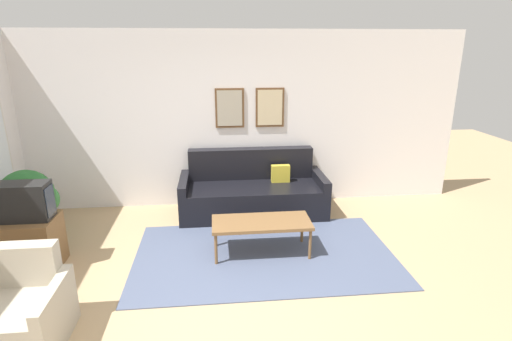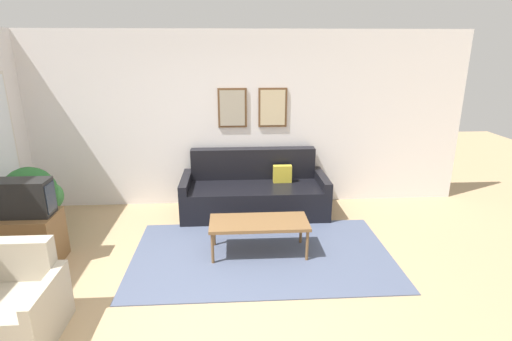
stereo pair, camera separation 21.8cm
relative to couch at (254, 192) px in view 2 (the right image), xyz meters
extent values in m
plane|color=tan|center=(-0.66, -2.37, -0.32)|extent=(16.00, 16.00, 0.00)
cube|color=#4C5670|center=(0.01, -1.35, -0.31)|extent=(3.15, 1.86, 0.01)
cube|color=silver|center=(-0.66, 0.46, 1.03)|extent=(8.00, 0.06, 2.70)
cube|color=brown|center=(-0.31, 0.42, 1.23)|extent=(0.44, 0.03, 0.60)
cube|color=#A89E89|center=(-0.31, 0.40, 1.23)|extent=(0.38, 0.01, 0.54)
cube|color=brown|center=(0.31, 0.42, 1.23)|extent=(0.44, 0.03, 0.60)
cube|color=#CCB78E|center=(0.31, 0.40, 1.23)|extent=(0.38, 0.01, 0.54)
cube|color=black|center=(0.00, -0.06, -0.09)|extent=(1.93, 0.90, 0.46)
cube|color=black|center=(0.00, 0.29, 0.38)|extent=(1.93, 0.20, 0.48)
cube|color=black|center=(-1.03, -0.06, -0.02)|extent=(0.12, 0.90, 0.60)
cube|color=black|center=(1.02, -0.06, -0.02)|extent=(0.12, 0.90, 0.60)
cube|color=gold|center=(0.43, 0.05, 0.27)|extent=(0.28, 0.10, 0.28)
cube|color=brown|center=(-0.02, -1.29, 0.09)|extent=(1.20, 0.52, 0.04)
cylinder|color=brown|center=(-0.58, -1.51, -0.12)|extent=(0.04, 0.04, 0.39)
cylinder|color=brown|center=(0.54, -1.51, -0.12)|extent=(0.04, 0.04, 0.39)
cylinder|color=brown|center=(-0.58, -1.07, -0.12)|extent=(0.04, 0.04, 0.39)
cylinder|color=brown|center=(0.54, -1.07, -0.12)|extent=(0.04, 0.04, 0.39)
cube|color=brown|center=(-2.71, -1.36, -0.01)|extent=(0.69, 0.51, 0.61)
cube|color=black|center=(-2.71, -1.36, 0.51)|extent=(0.65, 0.28, 0.42)
cube|color=#192333|center=(-2.38, -1.36, 0.51)|extent=(0.01, 0.23, 0.33)
cube|color=#B2A893|center=(-2.32, -2.68, -0.10)|extent=(0.70, 0.76, 0.44)
cube|color=#B2A893|center=(-2.32, -2.38, 0.31)|extent=(0.70, 0.16, 0.38)
cube|color=#B2A893|center=(-1.92, -2.68, -0.04)|extent=(0.09, 0.76, 0.56)
cylinder|color=#383D42|center=(-2.83, -0.94, -0.19)|extent=(0.31, 0.31, 0.26)
cylinder|color=#51381E|center=(-2.83, -0.94, 0.04)|extent=(0.04, 0.04, 0.19)
sphere|color=#28662D|center=(-2.83, -0.94, 0.41)|extent=(0.65, 0.65, 0.65)
cylinder|color=#383D42|center=(-2.92, -0.31, -0.25)|extent=(0.25, 0.25, 0.14)
cylinder|color=#51381E|center=(-2.92, -0.31, -0.11)|extent=(0.04, 0.04, 0.12)
sphere|color=#3D8442|center=(-2.92, -0.31, 0.12)|extent=(0.42, 0.42, 0.42)
camera|label=1|loc=(-0.54, -5.68, 2.14)|focal=28.00mm
camera|label=2|loc=(-0.33, -5.70, 2.14)|focal=28.00mm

